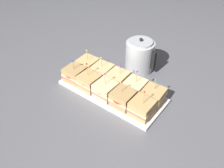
# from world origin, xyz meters

# --- Properties ---
(ground_plane) EXTENTS (6.00, 6.00, 0.00)m
(ground_plane) POSITION_xyz_m (0.00, 0.00, 0.00)
(ground_plane) COLOR slate
(serving_platter) EXTENTS (0.60, 0.26, 0.02)m
(serving_platter) POSITION_xyz_m (0.00, 0.00, 0.01)
(serving_platter) COLOR white
(serving_platter) RESTS_ON ground_plane
(sandwich_front_far_left) EXTENTS (0.12, 0.12, 0.14)m
(sandwich_front_far_left) POSITION_xyz_m (-0.23, -0.06, 0.06)
(sandwich_front_far_left) COLOR tan
(sandwich_front_far_left) RESTS_ON serving_platter
(sandwich_front_left) EXTENTS (0.11, 0.11, 0.16)m
(sandwich_front_left) POSITION_xyz_m (-0.12, -0.06, 0.06)
(sandwich_front_left) COLOR tan
(sandwich_front_left) RESTS_ON serving_platter
(sandwich_front_center) EXTENTS (0.11, 0.11, 0.16)m
(sandwich_front_center) POSITION_xyz_m (-0.00, -0.06, 0.06)
(sandwich_front_center) COLOR beige
(sandwich_front_center) RESTS_ON serving_platter
(sandwich_front_right) EXTENTS (0.11, 0.12, 0.15)m
(sandwich_front_right) POSITION_xyz_m (0.11, -0.06, 0.06)
(sandwich_front_right) COLOR tan
(sandwich_front_right) RESTS_ON serving_platter
(sandwich_front_far_right) EXTENTS (0.11, 0.11, 0.16)m
(sandwich_front_far_right) POSITION_xyz_m (0.23, -0.06, 0.06)
(sandwich_front_far_right) COLOR tan
(sandwich_front_far_right) RESTS_ON serving_platter
(sandwich_back_far_left) EXTENTS (0.12, 0.12, 0.16)m
(sandwich_back_far_left) POSITION_xyz_m (-0.23, 0.06, 0.06)
(sandwich_back_far_left) COLOR tan
(sandwich_back_far_left) RESTS_ON serving_platter
(sandwich_back_left) EXTENTS (0.12, 0.12, 0.15)m
(sandwich_back_left) POSITION_xyz_m (-0.11, 0.06, 0.06)
(sandwich_back_left) COLOR #DBB77A
(sandwich_back_left) RESTS_ON serving_platter
(sandwich_back_center) EXTENTS (0.12, 0.12, 0.15)m
(sandwich_back_center) POSITION_xyz_m (-0.00, 0.06, 0.06)
(sandwich_back_center) COLOR #DBB77A
(sandwich_back_center) RESTS_ON serving_platter
(sandwich_back_right) EXTENTS (0.12, 0.12, 0.16)m
(sandwich_back_right) POSITION_xyz_m (0.12, 0.06, 0.06)
(sandwich_back_right) COLOR beige
(sandwich_back_right) RESTS_ON serving_platter
(sandwich_back_far_right) EXTENTS (0.12, 0.12, 0.15)m
(sandwich_back_far_right) POSITION_xyz_m (0.23, 0.06, 0.06)
(sandwich_back_far_right) COLOR tan
(sandwich_back_far_right) RESTS_ON serving_platter
(kettle_steel) EXTENTS (0.20, 0.18, 0.22)m
(kettle_steel) POSITION_xyz_m (-0.00, 0.28, 0.10)
(kettle_steel) COLOR #B7BABF
(kettle_steel) RESTS_ON ground_plane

